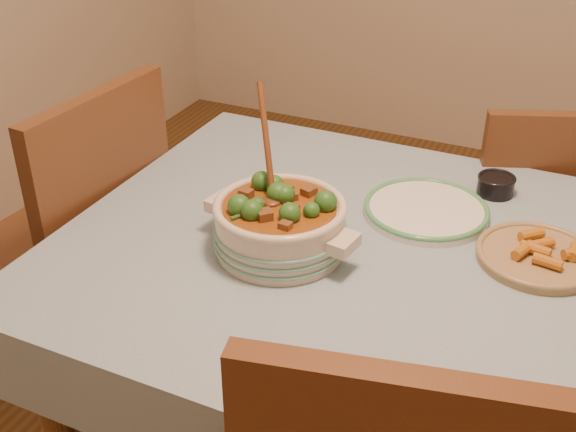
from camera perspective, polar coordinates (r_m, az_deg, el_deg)
The scene contains 7 objects.
dining_table at distance 1.57m, azimuth 12.52°, elevation -6.93°, with size 1.68×1.08×0.76m.
stew_casserole at distance 1.51m, azimuth -0.66°, elevation -0.42°, with size 0.36×0.31×0.33m.
white_plate at distance 1.69m, azimuth 10.86°, elevation 0.48°, with size 0.33×0.33×0.03m.
condiment_bowl at distance 1.81m, azimuth 16.11°, elevation 2.45°, with size 0.10×0.10×0.05m.
fried_plate at distance 1.58m, azimuth 19.13°, elevation -2.88°, with size 0.26×0.26×0.04m.
chair_far at distance 2.23m, azimuth 19.00°, elevation -0.62°, with size 0.55×0.55×0.90m.
chair_left at distance 2.02m, azimuth -16.11°, elevation -1.66°, with size 0.49×0.49×0.99m.
Camera 1 is at (0.20, -1.24, 1.60)m, focal length 45.00 mm.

